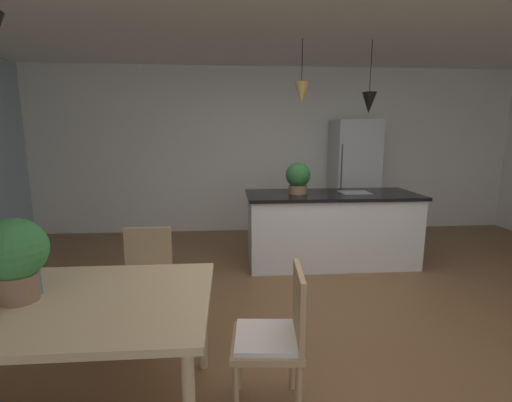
% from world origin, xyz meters
% --- Properties ---
extents(ground_plane, '(10.00, 8.40, 0.04)m').
position_xyz_m(ground_plane, '(0.00, 0.00, -0.02)').
color(ground_plane, brown).
extents(wall_back_kitchen, '(10.00, 0.12, 2.70)m').
position_xyz_m(wall_back_kitchen, '(0.00, 3.26, 1.35)').
color(wall_back_kitchen, white).
rests_on(wall_back_kitchen, ground_plane).
extents(dining_table, '(2.03, 1.01, 0.74)m').
position_xyz_m(dining_table, '(-1.95, -0.91, 0.68)').
color(dining_table, '#D1B284').
rests_on(dining_table, ground_plane).
extents(chair_far_right, '(0.40, 0.40, 0.87)m').
position_xyz_m(chair_far_right, '(-1.50, -0.03, 0.47)').
color(chair_far_right, tan).
rests_on(chair_far_right, ground_plane).
extents(chair_kitchen_end, '(0.43, 0.43, 0.87)m').
position_xyz_m(chair_kitchen_end, '(-0.57, -0.91, 0.47)').
color(chair_kitchen_end, tan).
rests_on(chair_kitchen_end, ground_plane).
extents(kitchen_island, '(2.11, 0.85, 0.91)m').
position_xyz_m(kitchen_island, '(0.45, 1.52, 0.46)').
color(kitchen_island, silver).
rests_on(kitchen_island, ground_plane).
extents(refrigerator, '(0.69, 0.67, 1.85)m').
position_xyz_m(refrigerator, '(1.19, 2.86, 0.92)').
color(refrigerator, silver).
rests_on(refrigerator, ground_plane).
extents(pendant_over_island_main, '(0.17, 0.17, 0.74)m').
position_xyz_m(pendant_over_island_main, '(0.04, 1.52, 2.09)').
color(pendant_over_island_main, black).
extents(pendant_over_island_aux, '(0.17, 0.17, 0.83)m').
position_xyz_m(pendant_over_island_aux, '(0.86, 1.52, 1.99)').
color(pendant_over_island_aux, black).
extents(potted_plant_on_island, '(0.30, 0.30, 0.38)m').
position_xyz_m(potted_plant_on_island, '(0.02, 1.52, 1.10)').
color(potted_plant_on_island, '#8C664C').
rests_on(potted_plant_on_island, kitchen_island).
extents(potted_plant_on_table, '(0.32, 0.32, 0.45)m').
position_xyz_m(potted_plant_on_table, '(-1.94, -0.90, 1.00)').
color(potted_plant_on_table, '#8C664C').
rests_on(potted_plant_on_table, dining_table).
extents(vase_on_dining_table, '(0.14, 0.14, 0.19)m').
position_xyz_m(vase_on_dining_table, '(-1.94, -0.83, 0.83)').
color(vase_on_dining_table, slate).
rests_on(vase_on_dining_table, dining_table).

